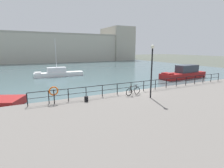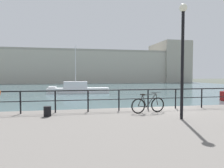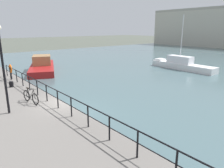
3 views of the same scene
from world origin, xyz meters
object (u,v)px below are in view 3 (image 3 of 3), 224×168
(parked_bicycle, at_px, (31,97))
(quay_lamp_post, at_px, (2,59))
(life_ring_stand, at_px, (10,69))
(moored_harbor_tender, at_px, (181,64))
(mooring_bollard, at_px, (11,84))
(moored_cabin_cruiser, at_px, (42,66))

(parked_bicycle, height_order, quay_lamp_post, quay_lamp_post)
(life_ring_stand, bearing_deg, moored_harbor_tender, 78.89)
(quay_lamp_post, bearing_deg, mooring_bollard, 163.91)
(moored_harbor_tender, relative_size, parked_bicycle, 5.24)
(life_ring_stand, relative_size, quay_lamp_post, 0.30)
(moored_harbor_tender, bearing_deg, moored_cabin_cruiser, 55.94)
(quay_lamp_post, bearing_deg, parked_bicycle, 120.21)
(moored_cabin_cruiser, bearing_deg, mooring_bollard, 170.44)
(parked_bicycle, xyz_separation_m, life_ring_stand, (-7.09, 0.76, 0.59))
(moored_harbor_tender, distance_m, quay_lamp_post, 23.47)
(moored_cabin_cruiser, bearing_deg, quay_lamp_post, 176.25)
(moored_cabin_cruiser, bearing_deg, life_ring_stand, 165.33)
(moored_harbor_tender, xyz_separation_m, quay_lamp_post, (3.90, -22.91, 3.28))
(quay_lamp_post, bearing_deg, moored_harbor_tender, 99.66)
(parked_bicycle, bearing_deg, life_ring_stand, 164.51)
(mooring_bollard, bearing_deg, moored_cabin_cruiser, 146.48)
(life_ring_stand, height_order, quay_lamp_post, quay_lamp_post)
(moored_harbor_tender, xyz_separation_m, parked_bicycle, (3.03, -21.41, 0.70))
(moored_harbor_tender, xyz_separation_m, mooring_bollard, (-1.59, -21.33, 0.53))
(parked_bicycle, xyz_separation_m, quay_lamp_post, (0.87, -1.50, 2.59))
(parked_bicycle, bearing_deg, moored_cabin_cruiser, 146.34)
(moored_harbor_tender, relative_size, life_ring_stand, 6.58)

